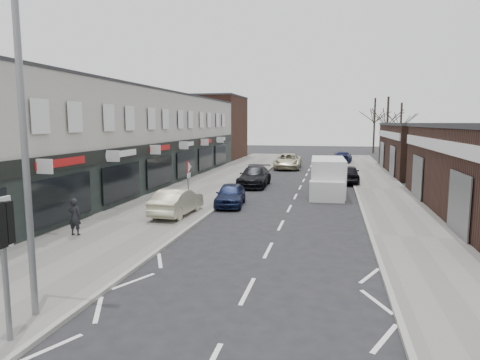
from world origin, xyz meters
The scene contains 21 objects.
ground centered at (0.00, 0.00, 0.00)m, with size 160.00×160.00×0.00m, color black.
pavement_left centered at (-6.75, 22.00, 0.06)m, with size 5.50×64.00×0.12m, color slate.
pavement_right centered at (5.75, 22.00, 0.06)m, with size 3.50×64.00×0.12m, color slate.
shop_terrace_left centered at (-13.50, 19.50, 3.55)m, with size 8.00×41.00×7.10m, color #BBB5AB.
brick_block_far centered at (-13.50, 45.00, 4.00)m, with size 8.00×10.00×8.00m, color #4B2A20.
right_unit_far centered at (12.50, 34.00, 2.25)m, with size 10.00×16.00×4.50m, color #362118.
tree_far_a centered at (9.00, 48.00, 0.00)m, with size 3.60×3.60×8.00m, color #382D26, non-canonical shape.
tree_far_b centered at (11.50, 54.00, 0.00)m, with size 3.60×3.60×7.50m, color #382D26, non-canonical shape.
tree_far_c centered at (8.50, 60.00, 0.00)m, with size 3.60×3.60×8.50m, color #382D26, non-canonical shape.
traffic_light centered at (-4.40, -2.02, 2.41)m, with size 0.28×0.60×3.10m.
street_lamp centered at (-4.53, -0.80, 4.62)m, with size 2.23×0.22×8.00m.
warning_sign centered at (-5.16, 12.00, 2.20)m, with size 0.12×0.80×2.70m.
white_van centered at (2.00, 19.39, 1.12)m, with size 2.32×6.16×2.38m.
sedan_on_pavement centered at (-5.35, 10.67, 0.79)m, with size 1.41×4.05×1.33m, color #BBB796.
pedestrian centered at (-8.06, 6.03, 0.90)m, with size 0.57×0.37×1.55m, color black.
parked_car_left_a centered at (-3.40, 14.10, 0.64)m, with size 1.52×3.78×1.29m, color #121A3A.
parked_car_left_b centered at (-3.40, 21.88, 0.74)m, with size 2.07×5.08×1.47m, color black.
parked_car_left_c centered at (-2.20, 34.68, 0.78)m, with size 2.60×5.63×1.56m, color beige.
parked_car_right_a centered at (2.35, 25.22, 0.69)m, with size 1.45×4.17×1.37m, color silver.
parked_car_right_b centered at (3.50, 25.01, 0.74)m, with size 1.75×4.34×1.48m, color black.
parked_car_right_c centered at (3.50, 42.38, 0.70)m, with size 1.95×4.80×1.39m, color #121739.
Camera 1 is at (2.24, -9.38, 4.74)m, focal length 32.00 mm.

